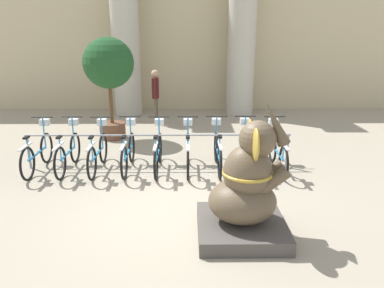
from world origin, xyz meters
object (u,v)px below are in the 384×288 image
(bicycle_3, at_px, (128,151))
(potted_tree, at_px, (109,69))
(bicycle_4, at_px, (158,152))
(bicycle_8, at_px, (277,151))
(person_pedestrian, at_px, (156,92))
(bicycle_1, at_px, (68,151))
(bicycle_0, at_px, (38,152))
(bicycle_6, at_px, (218,151))
(elephant_statue, at_px, (246,192))
(bicycle_7, at_px, (247,151))
(bicycle_5, at_px, (188,151))
(bicycle_2, at_px, (98,152))

(bicycle_3, distance_m, potted_tree, 3.06)
(bicycle_4, relative_size, bicycle_8, 1.00)
(bicycle_3, bearing_deg, person_pedestrian, 86.50)
(bicycle_4, height_order, bicycle_8, same)
(bicycle_1, relative_size, bicycle_8, 1.00)
(bicycle_0, distance_m, bicycle_6, 3.88)
(bicycle_4, relative_size, potted_tree, 0.63)
(bicycle_1, distance_m, elephant_statue, 4.40)
(bicycle_6, relative_size, bicycle_7, 1.00)
(bicycle_7, xyz_separation_m, person_pedestrian, (-2.33, 4.20, 0.64))
(bicycle_4, xyz_separation_m, bicycle_8, (2.59, -0.00, 0.00))
(bicycle_5, relative_size, bicycle_7, 1.00)
(bicycle_0, relative_size, bicycle_6, 1.00)
(elephant_statue, bearing_deg, bicycle_1, 141.43)
(person_pedestrian, bearing_deg, bicycle_2, -102.05)
(bicycle_0, bearing_deg, bicycle_1, 1.83)
(bicycle_5, relative_size, potted_tree, 0.63)
(bicycle_4, height_order, bicycle_6, same)
(bicycle_0, height_order, elephant_statue, elephant_statue)
(bicycle_6, bearing_deg, bicycle_5, -177.30)
(bicycle_0, relative_size, bicycle_1, 1.00)
(bicycle_4, xyz_separation_m, potted_tree, (-1.48, 2.54, 1.52))
(bicycle_3, height_order, bicycle_5, same)
(bicycle_3, xyz_separation_m, person_pedestrian, (0.26, 4.21, 0.64))
(bicycle_1, bearing_deg, bicycle_0, -178.17)
(bicycle_2, bearing_deg, bicycle_7, 0.68)
(bicycle_0, xyz_separation_m, potted_tree, (1.11, 2.54, 1.52))
(bicycle_5, relative_size, elephant_statue, 0.87)
(bicycle_2, bearing_deg, elephant_statue, -44.27)
(bicycle_4, xyz_separation_m, elephant_statue, (1.49, -2.71, 0.26))
(bicycle_3, bearing_deg, bicycle_6, 0.15)
(bicycle_7, bearing_deg, potted_tree, 143.77)
(bicycle_2, bearing_deg, person_pedestrian, 77.95)
(bicycle_1, height_order, bicycle_6, same)
(bicycle_4, bearing_deg, bicycle_6, 1.41)
(bicycle_0, distance_m, potted_tree, 3.16)
(bicycle_6, xyz_separation_m, elephant_statue, (0.20, -2.75, 0.26))
(bicycle_1, xyz_separation_m, bicycle_5, (2.59, -0.02, 0.00))
(person_pedestrian, bearing_deg, bicycle_1, -110.20)
(potted_tree, bearing_deg, bicycle_6, -42.17)
(bicycle_4, distance_m, elephant_statue, 3.11)
(bicycle_3, bearing_deg, bicycle_5, -1.13)
(bicycle_2, distance_m, bicycle_5, 1.94)
(bicycle_3, distance_m, bicycle_8, 3.23)
(bicycle_3, xyz_separation_m, bicycle_7, (2.59, 0.01, 0.00))
(bicycle_0, distance_m, bicycle_2, 1.29)
(bicycle_3, relative_size, bicycle_4, 1.00)
(bicycle_3, bearing_deg, bicycle_4, -2.37)
(bicycle_1, bearing_deg, bicycle_8, -0.32)
(bicycle_4, xyz_separation_m, bicycle_7, (1.94, 0.04, 0.00))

